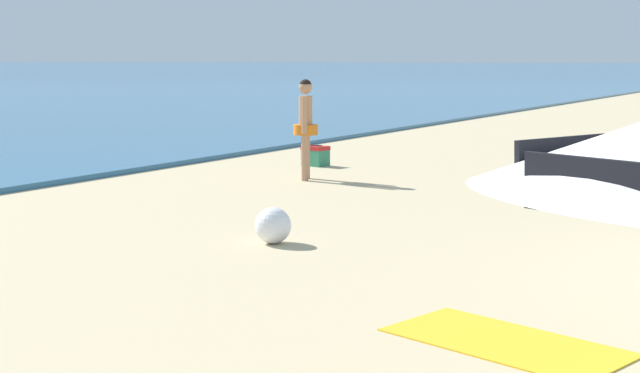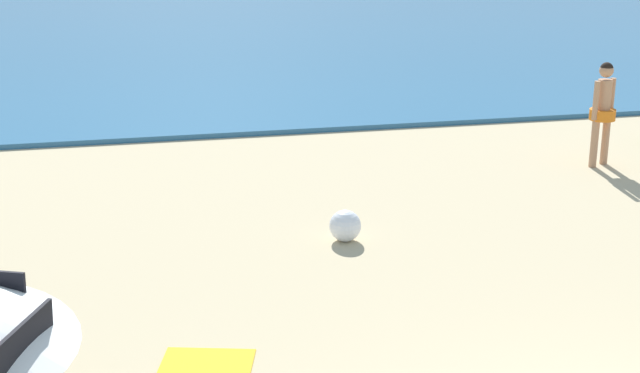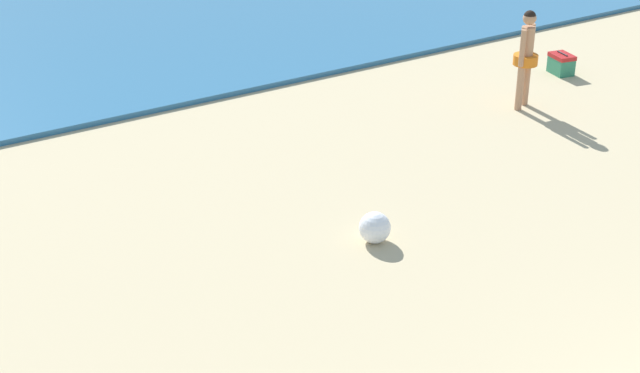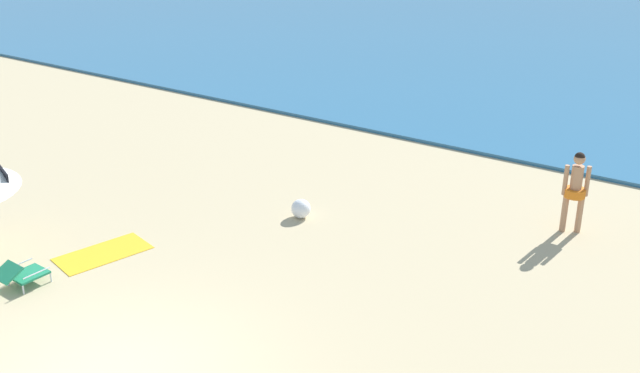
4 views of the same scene
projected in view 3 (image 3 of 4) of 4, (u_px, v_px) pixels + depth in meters
name	position (u px, v px, depth m)	size (l,w,h in m)	color
person_standing_near_shore	(526.00, 52.00, 16.53)	(0.49, 0.43, 1.77)	tan
cooler_box	(561.00, 64.00, 18.52)	(0.44, 0.56, 0.43)	#2D7F5B
beach_ball	(375.00, 228.00, 12.45)	(0.43, 0.43, 0.43)	white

